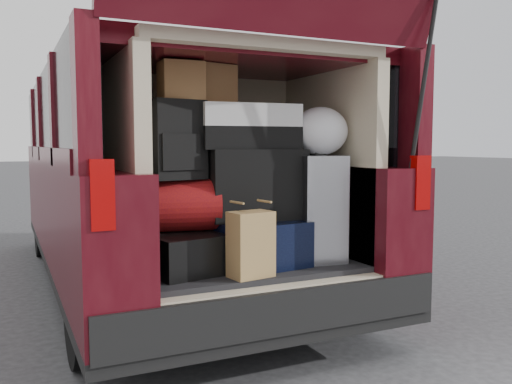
# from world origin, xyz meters

# --- Properties ---
(ground) EXTENTS (80.00, 80.00, 0.00)m
(ground) POSITION_xyz_m (0.00, 0.00, 0.00)
(ground) COLOR #313133
(ground) RESTS_ON ground
(minivan) EXTENTS (1.90, 5.35, 2.77)m
(minivan) POSITION_xyz_m (0.00, 1.86, 0.91)
(minivan) COLOR black
(minivan) RESTS_ON ground
(load_floor) EXTENTS (1.24, 1.05, 0.55)m
(load_floor) POSITION_xyz_m (0.00, 0.28, 0.28)
(load_floor) COLOR black
(load_floor) RESTS_ON ground
(black_hardshell) EXTENTS (0.47, 0.58, 0.21)m
(black_hardshell) POSITION_xyz_m (-0.39, 0.14, 0.65)
(black_hardshell) COLOR black
(black_hardshell) RESTS_ON load_floor
(navy_hardshell) EXTENTS (0.54, 0.64, 0.25)m
(navy_hardshell) POSITION_xyz_m (0.04, 0.14, 0.68)
(navy_hardshell) COLOR black
(navy_hardshell) RESTS_ON load_floor
(silver_roller) EXTENTS (0.31, 0.44, 0.62)m
(silver_roller) POSITION_xyz_m (0.43, 0.09, 0.86)
(silver_roller) COLOR silver
(silver_roller) RESTS_ON load_floor
(kraft_bag) EXTENTS (0.24, 0.18, 0.34)m
(kraft_bag) POSITION_xyz_m (-0.09, -0.16, 0.72)
(kraft_bag) COLOR #AE864E
(kraft_bag) RESTS_ON load_floor
(red_duffel) EXTENTS (0.48, 0.36, 0.29)m
(red_duffel) POSITION_xyz_m (-0.38, 0.17, 0.90)
(red_duffel) COLOR #9E160E
(red_duffel) RESTS_ON black_hardshell
(black_soft_case) EXTENTS (0.58, 0.37, 0.40)m
(black_soft_case) POSITION_xyz_m (0.07, 0.16, 1.00)
(black_soft_case) COLOR black
(black_soft_case) RESTS_ON navy_hardshell
(backpack) EXTENTS (0.32, 0.23, 0.42)m
(backpack) POSITION_xyz_m (-0.39, 0.15, 1.25)
(backpack) COLOR black
(backpack) RESTS_ON red_duffel
(twotone_duffel) EXTENTS (0.59, 0.34, 0.25)m
(twotone_duffel) POSITION_xyz_m (0.03, 0.16, 1.33)
(twotone_duffel) COLOR silver
(twotone_duffel) RESTS_ON black_soft_case
(grocery_sack_lower) EXTENTS (0.23, 0.19, 0.20)m
(grocery_sack_lower) POSITION_xyz_m (-0.35, 0.17, 1.57)
(grocery_sack_lower) COLOR brown
(grocery_sack_lower) RESTS_ON backpack
(grocery_sack_upper) EXTENTS (0.25, 0.22, 0.22)m
(grocery_sack_upper) POSITION_xyz_m (-0.14, 0.26, 1.57)
(grocery_sack_upper) COLOR brown
(grocery_sack_upper) RESTS_ON twotone_duffel
(plastic_bag_right) EXTENTS (0.37, 0.35, 0.28)m
(plastic_bag_right) POSITION_xyz_m (0.45, 0.05, 1.31)
(plastic_bag_right) COLOR silver
(plastic_bag_right) RESTS_ON silver_roller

